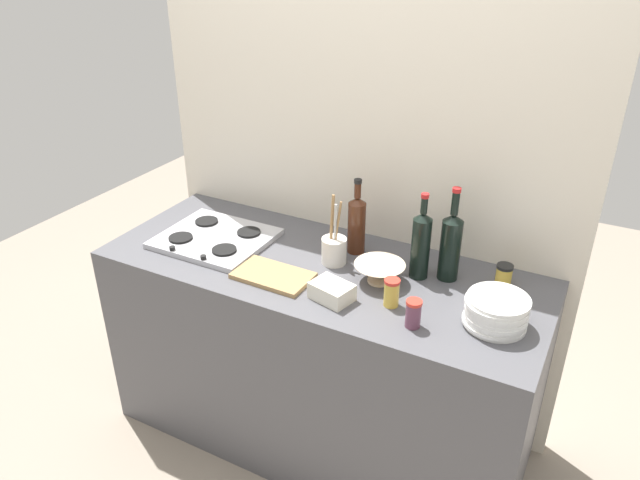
# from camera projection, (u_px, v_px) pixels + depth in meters

# --- Properties ---
(ground_plane) EXTENTS (6.00, 6.00, 0.00)m
(ground_plane) POSITION_uv_depth(u_px,v_px,m) (320.00, 431.00, 2.84)
(ground_plane) COLOR gray
(ground_plane) RESTS_ON ground
(counter_block) EXTENTS (1.80, 0.70, 0.90)m
(counter_block) POSITION_uv_depth(u_px,v_px,m) (320.00, 356.00, 2.62)
(counter_block) COLOR #4C4C51
(counter_block) RESTS_ON ground
(backsplash_panel) EXTENTS (1.90, 0.06, 2.25)m
(backsplash_panel) POSITION_uv_depth(u_px,v_px,m) (361.00, 182.00, 2.60)
(backsplash_panel) COLOR beige
(backsplash_panel) RESTS_ON ground
(stovetop_hob) EXTENTS (0.46, 0.40, 0.04)m
(stovetop_hob) POSITION_uv_depth(u_px,v_px,m) (215.00, 238.00, 2.60)
(stovetop_hob) COLOR #B2B2B7
(stovetop_hob) RESTS_ON counter_block
(plate_stack) EXTENTS (0.22, 0.22, 0.11)m
(plate_stack) POSITION_uv_depth(u_px,v_px,m) (496.00, 312.00, 2.03)
(plate_stack) COLOR white
(plate_stack) RESTS_ON counter_block
(wine_bottle_leftmost) EXTENTS (0.07, 0.07, 0.35)m
(wine_bottle_leftmost) POSITION_uv_depth(u_px,v_px,m) (421.00, 244.00, 2.28)
(wine_bottle_leftmost) COLOR black
(wine_bottle_leftmost) RESTS_ON counter_block
(wine_bottle_mid_left) EXTENTS (0.08, 0.08, 0.38)m
(wine_bottle_mid_left) POSITION_uv_depth(u_px,v_px,m) (451.00, 245.00, 2.27)
(wine_bottle_mid_left) COLOR black
(wine_bottle_mid_left) RESTS_ON counter_block
(wine_bottle_mid_right) EXTENTS (0.07, 0.07, 0.32)m
(wine_bottle_mid_right) POSITION_uv_depth(u_px,v_px,m) (357.00, 223.00, 2.46)
(wine_bottle_mid_right) COLOR #472314
(wine_bottle_mid_right) RESTS_ON counter_block
(mixing_bowl) EXTENTS (0.20, 0.20, 0.08)m
(mixing_bowl) POSITION_uv_depth(u_px,v_px,m) (379.00, 272.00, 2.29)
(mixing_bowl) COLOR beige
(mixing_bowl) RESTS_ON counter_block
(butter_dish) EXTENTS (0.17, 0.14, 0.06)m
(butter_dish) POSITION_uv_depth(u_px,v_px,m) (332.00, 291.00, 2.19)
(butter_dish) COLOR silver
(butter_dish) RESTS_ON counter_block
(utensil_crock) EXTENTS (0.10, 0.10, 0.29)m
(utensil_crock) POSITION_uv_depth(u_px,v_px,m) (334.00, 249.00, 2.41)
(utensil_crock) COLOR silver
(utensil_crock) RESTS_ON counter_block
(condiment_jar_front) EXTENTS (0.06, 0.06, 0.08)m
(condiment_jar_front) POSITION_uv_depth(u_px,v_px,m) (504.00, 274.00, 2.28)
(condiment_jar_front) COLOR gold
(condiment_jar_front) RESTS_ON counter_block
(condiment_jar_rear) EXTENTS (0.06, 0.06, 0.11)m
(condiment_jar_rear) POSITION_uv_depth(u_px,v_px,m) (392.00, 292.00, 2.15)
(condiment_jar_rear) COLOR gold
(condiment_jar_rear) RESTS_ON counter_block
(condiment_jar_spare) EXTENTS (0.06, 0.06, 0.10)m
(condiment_jar_spare) POSITION_uv_depth(u_px,v_px,m) (413.00, 313.00, 2.03)
(condiment_jar_spare) COLOR #66384C
(condiment_jar_spare) RESTS_ON counter_block
(cutting_board) EXTENTS (0.30, 0.18, 0.02)m
(cutting_board) POSITION_uv_depth(u_px,v_px,m) (273.00, 276.00, 2.33)
(cutting_board) COLOR #9E7A4C
(cutting_board) RESTS_ON counter_block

